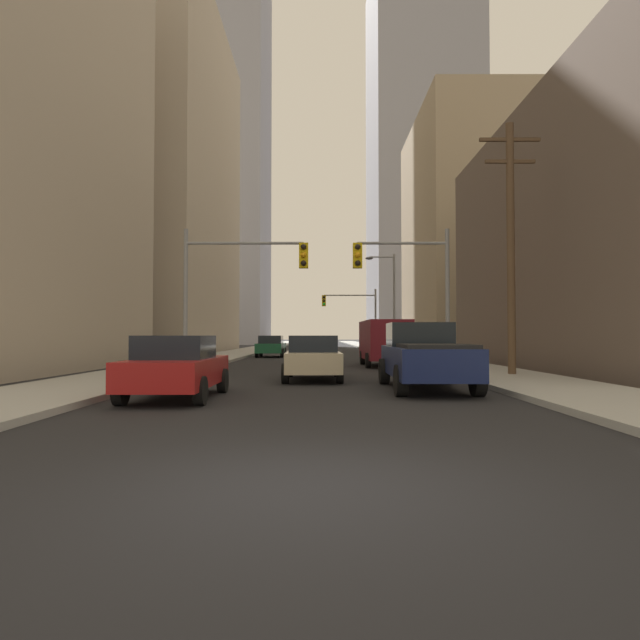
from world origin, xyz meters
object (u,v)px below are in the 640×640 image
traffic_signal_near_left (242,274)px  traffic_signal_far_right (354,309)px  pickup_truck_navy (427,356)px  sedan_beige (315,358)px  traffic_signal_near_right (408,275)px  sedan_red (179,367)px  cargo_van_maroon (386,340)px  sedan_green (273,346)px

traffic_signal_near_left → traffic_signal_far_right: bearing=77.7°
pickup_truck_navy → sedan_beige: size_ratio=1.29×
sedan_beige → traffic_signal_near_right: 6.52m
sedan_red → sedan_beige: same height
sedan_beige → traffic_signal_near_left: 6.15m
cargo_van_maroon → sedan_green: (-6.67, 11.39, -0.52)m
traffic_signal_near_right → traffic_signal_far_right: same height
sedan_red → traffic_signal_far_right: (6.51, 38.80, 3.34)m
traffic_signal_far_right → sedan_green: bearing=-115.7°
traffic_signal_near_left → traffic_signal_far_right: size_ratio=1.00×
pickup_truck_navy → traffic_signal_near_right: bearing=84.9°
sedan_red → sedan_beige: bearing=59.1°
sedan_red → traffic_signal_near_right: bearing=53.4°
sedan_red → sedan_beige: (3.22, 5.38, 0.00)m
pickup_truck_navy → sedan_beige: (-3.20, 3.08, -0.16)m
pickup_truck_navy → traffic_signal_far_right: (0.08, 36.50, 3.18)m
cargo_van_maroon → traffic_signal_far_right: bearing=90.3°
sedan_green → traffic_signal_far_right: size_ratio=0.70×
sedan_red → traffic_signal_far_right: size_ratio=0.70×
cargo_van_maroon → sedan_green: 13.21m
pickup_truck_navy → sedan_red: (-6.42, -2.30, -0.16)m
traffic_signal_near_right → pickup_truck_navy: bearing=-95.1°
sedan_beige → traffic_signal_near_right: size_ratio=0.71×
cargo_van_maroon → sedan_green: bearing=120.4°
sedan_beige → sedan_green: size_ratio=1.00×
pickup_truck_navy → cargo_van_maroon: bearing=88.8°
pickup_truck_navy → sedan_green: size_ratio=1.29×
traffic_signal_far_right → sedan_beige: bearing=-95.6°
cargo_van_maroon → sedan_red: bearing=-115.7°
cargo_van_maroon → sedan_red: cargo_van_maroon is taller
cargo_van_maroon → sedan_red: (-6.66, -13.84, -0.52)m
traffic_signal_near_right → sedan_green: bearing=114.2°
sedan_red → traffic_signal_far_right: bearing=80.5°
sedan_green → traffic_signal_near_right: bearing=-65.8°
traffic_signal_near_right → traffic_signal_far_right: 29.30m
cargo_van_maroon → traffic_signal_far_right: size_ratio=0.88×
sedan_red → sedan_green: (-0.01, 25.23, 0.00)m
sedan_beige → pickup_truck_navy: bearing=-43.9°
sedan_red → sedan_green: same height
sedan_beige → sedan_green: bearing=99.3°
sedan_beige → traffic_signal_far_right: traffic_signal_far_right is taller
traffic_signal_near_left → traffic_signal_near_right: 6.96m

